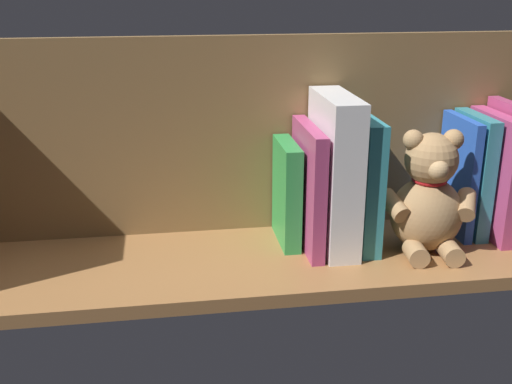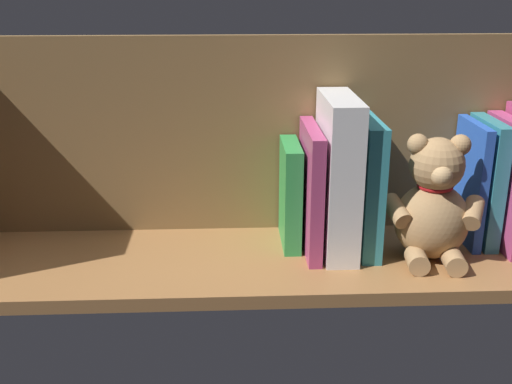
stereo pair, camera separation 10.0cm
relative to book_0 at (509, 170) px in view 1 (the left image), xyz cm
name	(u,v)px [view 1 (the left image)]	position (x,y,z in cm)	size (l,w,h in cm)	color
ground_plane	(256,260)	(45.21, 2.73, -12.72)	(105.02, 28.72, 2.20)	#9E6B3D
shelf_back_panel	(246,136)	(45.21, -9.38, 5.64)	(105.02, 1.50, 34.53)	brown
book_0	(509,170)	(0.00, 0.00, 0.00)	(1.98, 16.46, 23.24)	#B23F72
book_1	(492,175)	(2.88, -0.22, -0.82)	(2.57, 16.03, 21.60)	#B23F72
book_2	(471,174)	(5.97, -1.77, -0.95)	(2.40, 12.92, 21.33)	teal
book_3	(457,176)	(8.54, -1.79, -1.12)	(1.52, 12.88, 20.99)	blue
teddy_bear	(428,199)	(16.82, 5.12, -2.49)	(16.73, 14.15, 20.74)	tan
book_4	(361,180)	(26.86, -0.07, -0.52)	(3.20, 16.32, 22.20)	teal
dictionary_thick_white	(334,172)	(31.71, 0.56, 1.35)	(5.29, 17.38, 25.93)	white
book_5	(308,187)	(36.04, 0.30, -1.15)	(2.17, 17.07, 20.94)	#B23F72
book_6	(287,193)	(39.15, -2.10, -2.79)	(2.84, 12.25, 17.67)	green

